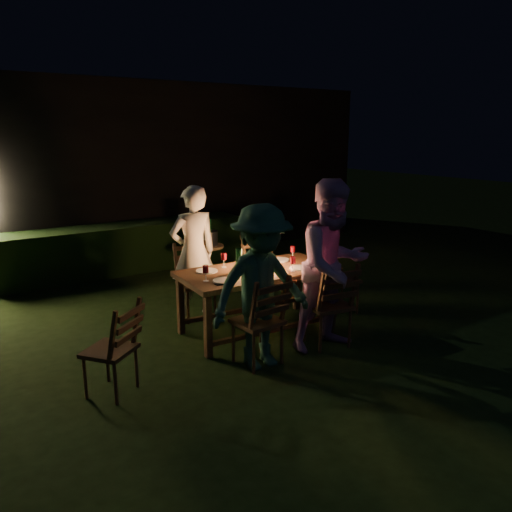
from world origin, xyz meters
TOP-DOWN VIEW (x-y plane):
  - garden_envelope at (-0.01, 6.15)m, footprint 40.00×40.00m
  - dining_table at (-0.06, 0.30)m, footprint 1.85×0.98m
  - chair_near_left at (-0.54, -0.45)m, footprint 0.48×0.51m
  - chair_near_right at (0.35, -0.49)m, footprint 0.53×0.55m
  - chair_far_left at (-0.47, 1.09)m, footprint 0.49×0.52m
  - chair_far_right at (0.53, 1.05)m, footprint 0.51×0.54m
  - chair_end at (1.17, 0.25)m, footprint 0.52×0.50m
  - chair_spare at (-1.97, -0.22)m, footprint 0.59×0.59m
  - person_house_side at (-0.47, 1.14)m, footprint 0.63×0.43m
  - person_opp_right at (0.35, -0.54)m, footprint 0.93×0.74m
  - person_opp_left at (-0.55, -0.50)m, footprint 1.10×0.66m
  - lantern at (-0.01, 0.35)m, footprint 0.16×0.16m
  - plate_far_left at (-0.60, 0.55)m, footprint 0.25×0.25m
  - plate_near_left at (-0.62, 0.11)m, footprint 0.25×0.25m
  - plate_far_right at (0.40, 0.50)m, footprint 0.25×0.25m
  - plate_near_right at (0.38, 0.06)m, footprint 0.25×0.25m
  - wineglass_a at (-0.35, 0.59)m, footprint 0.06×0.06m
  - wineglass_b at (-0.78, 0.21)m, footprint 0.06×0.06m
  - wineglass_c at (0.23, 0.01)m, footprint 0.06×0.06m
  - wineglass_d at (0.57, 0.45)m, footprint 0.06×0.06m
  - wineglass_e at (-0.17, 0.01)m, footprint 0.06×0.06m
  - bottle_table at (-0.31, 0.31)m, footprint 0.07×0.07m
  - napkin_left at (-0.22, -0.01)m, footprint 0.18×0.14m
  - napkin_right at (0.48, -0.02)m, footprint 0.18×0.14m
  - phone at (-0.69, 0.03)m, footprint 0.14×0.07m
  - side_table at (0.29, 2.20)m, footprint 0.48×0.48m
  - ice_bucket at (0.29, 2.20)m, footprint 0.30×0.30m
  - bottle_bucket_a at (0.24, 2.16)m, footprint 0.07×0.07m
  - bottle_bucket_b at (0.34, 2.24)m, footprint 0.07×0.07m

SIDE VIEW (x-z plane):
  - chair_spare at x=-1.97m, z-range -0.18..0.73m
  - chair_end at x=1.17m, z-range -0.19..0.78m
  - chair_far_left at x=-0.47m, z-range -0.19..0.79m
  - chair_near_left at x=-0.54m, z-range -0.20..0.80m
  - chair_near_right at x=0.35m, z-range -0.20..0.81m
  - chair_far_right at x=0.53m, z-range -0.20..0.83m
  - side_table at x=0.29m, z-range 0.24..0.89m
  - dining_table at x=-0.06m, z-range 0.30..1.06m
  - ice_bucket at x=0.29m, z-range 0.64..0.86m
  - phone at x=-0.69m, z-range 0.75..0.76m
  - napkin_left at x=-0.22m, z-range 0.75..0.77m
  - napkin_right at x=0.48m, z-range 0.75..0.77m
  - plate_far_left at x=-0.60m, z-range 0.75..0.77m
  - plate_near_left at x=-0.62m, z-range 0.75..0.77m
  - plate_far_right at x=0.40m, z-range 0.75..0.77m
  - plate_near_right at x=0.38m, z-range 0.75..0.77m
  - bottle_bucket_a at x=0.24m, z-range 0.64..0.96m
  - bottle_bucket_b at x=0.34m, z-range 0.64..0.96m
  - person_opp_left at x=-0.55m, z-range 0.00..1.65m
  - wineglass_a at x=-0.35m, z-range 0.75..0.93m
  - wineglass_b at x=-0.78m, z-range 0.75..0.93m
  - wineglass_c at x=0.23m, z-range 0.75..0.93m
  - wineglass_d at x=0.57m, z-range 0.75..0.93m
  - wineglass_e at x=-0.17m, z-range 0.75..0.93m
  - person_house_side at x=-0.47m, z-range 0.00..1.69m
  - bottle_table at x=-0.31m, z-range 0.75..1.03m
  - lantern at x=-0.01m, z-range 0.74..1.09m
  - person_opp_right at x=0.35m, z-range 0.00..1.85m
  - garden_envelope at x=-0.01m, z-range -0.02..3.18m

